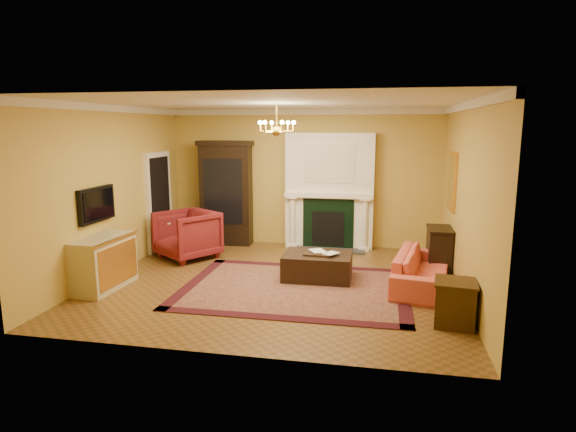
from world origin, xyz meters
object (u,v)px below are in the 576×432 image
(console_table, at_px, (439,251))
(leather_ottoman, at_px, (318,266))
(wingback_armchair, at_px, (187,232))
(commode, at_px, (103,263))
(coral_sofa, at_px, (422,264))
(china_cabinet, at_px, (227,195))
(end_table, at_px, (455,304))
(pedestal_table, at_px, (165,235))

(console_table, relative_size, leather_ottoman, 0.68)
(wingback_armchair, xyz_separation_m, commode, (-0.62, -2.01, -0.10))
(wingback_armchair, bearing_deg, coral_sofa, 23.38)
(coral_sofa, bearing_deg, leather_ottoman, 97.80)
(leather_ottoman, bearing_deg, china_cabinet, 136.47)
(china_cabinet, distance_m, leather_ottoman, 3.35)
(leather_ottoman, bearing_deg, wingback_armchair, 162.44)
(wingback_armchair, relative_size, end_table, 1.82)
(china_cabinet, distance_m, commode, 3.58)
(wingback_armchair, relative_size, pedestal_table, 1.55)
(pedestal_table, bearing_deg, console_table, -2.18)
(coral_sofa, xyz_separation_m, leather_ottoman, (-1.75, 0.07, -0.16))
(console_table, height_order, leather_ottoman, console_table)
(coral_sofa, distance_m, leather_ottoman, 1.76)
(pedestal_table, relative_size, coral_sofa, 0.34)
(commode, xyz_separation_m, leather_ottoman, (3.39, 1.16, -0.20))
(console_table, bearing_deg, coral_sofa, -111.52)
(pedestal_table, distance_m, commode, 2.24)
(pedestal_table, distance_m, end_table, 6.06)
(commode, relative_size, end_table, 1.98)
(china_cabinet, bearing_deg, coral_sofa, -32.94)
(end_table, bearing_deg, leather_ottoman, 141.61)
(pedestal_table, bearing_deg, leather_ottoman, -17.81)
(console_table, bearing_deg, commode, -159.71)
(china_cabinet, xyz_separation_m, leather_ottoman, (2.36, -2.20, -0.88))
(coral_sofa, relative_size, leather_ottoman, 1.72)
(commode, relative_size, console_table, 1.47)
(pedestal_table, relative_size, commode, 0.59)
(coral_sofa, relative_size, console_table, 2.54)
(china_cabinet, xyz_separation_m, pedestal_table, (-0.99, -1.12, -0.71))
(console_table, distance_m, leather_ottoman, 2.30)
(leather_ottoman, bearing_deg, commode, -161.60)
(pedestal_table, height_order, commode, commode)
(end_table, relative_size, leather_ottoman, 0.50)
(china_cabinet, xyz_separation_m, commode, (-1.02, -3.36, -0.68))
(leather_ottoman, bearing_deg, coral_sofa, -2.71)
(commode, height_order, console_table, commode)
(coral_sofa, bearing_deg, console_table, -11.61)
(end_table, xyz_separation_m, console_table, (0.06, 2.50, 0.10))
(china_cabinet, height_order, pedestal_table, china_cabinet)
(commode, bearing_deg, coral_sofa, 14.76)
(coral_sofa, bearing_deg, china_cabinet, 71.12)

